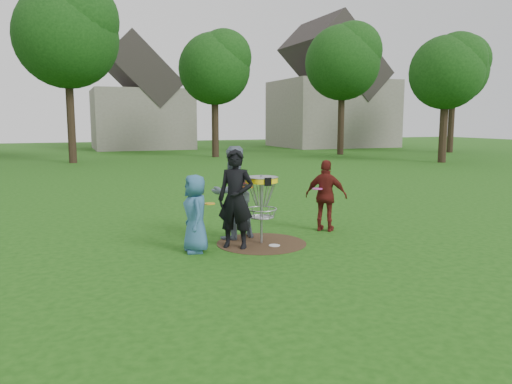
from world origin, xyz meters
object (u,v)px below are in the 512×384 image
object	(u,v)px
player_blue	(195,214)
disc_golf_basket	(262,193)
player_maroon	(326,196)
player_grey	(233,193)
player_black	(236,199)

from	to	relation	value
player_blue	disc_golf_basket	xyz separation A→B (m)	(1.38, 0.15, 0.29)
player_maroon	player_grey	bearing A→B (deg)	40.81
player_black	disc_golf_basket	world-z (taller)	player_black
player_maroon	player_blue	bearing A→B (deg)	55.56
player_blue	player_black	xyz separation A→B (m)	(0.80, 0.02, 0.22)
player_black	player_grey	size ratio (longest dim) A/B	0.99
player_black	player_grey	distance (m)	0.79
player_black	player_maroon	world-z (taller)	player_black
player_blue	player_maroon	distance (m)	3.22
player_grey	player_black	bearing A→B (deg)	63.53
player_grey	player_blue	bearing A→B (deg)	26.08
player_maroon	player_black	bearing A→B (deg)	59.18
player_black	player_maroon	size ratio (longest dim) A/B	1.20
player_grey	disc_golf_basket	distance (m)	0.74
disc_golf_basket	player_grey	bearing A→B (deg)	121.85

